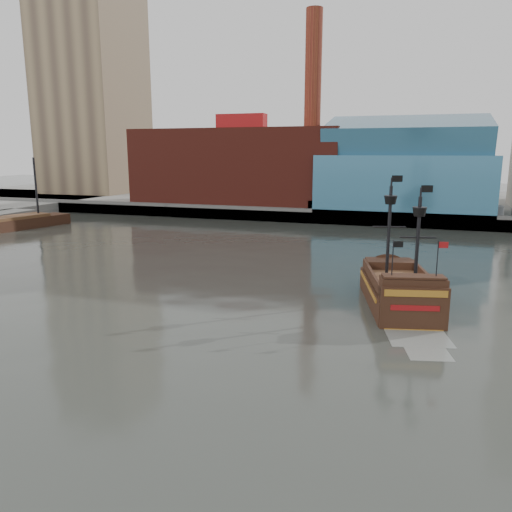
% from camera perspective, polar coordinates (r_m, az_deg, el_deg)
% --- Properties ---
extents(ground, '(400.00, 400.00, 0.00)m').
position_cam_1_polar(ground, '(31.24, -9.66, -12.15)').
color(ground, '#2A2D27').
rests_on(ground, ground).
extents(promenade_far, '(220.00, 60.00, 2.00)m').
position_cam_1_polar(promenade_far, '(118.39, 11.92, 5.96)').
color(promenade_far, slate).
rests_on(promenade_far, ground).
extents(seawall, '(220.00, 1.00, 2.60)m').
position_cam_1_polar(seawall, '(89.31, 9.62, 4.40)').
color(seawall, '#4C4C49').
rests_on(seawall, ground).
extents(skyline, '(149.00, 45.00, 62.00)m').
position_cam_1_polar(skyline, '(110.55, 14.78, 17.67)').
color(skyline, '#7D694B').
rests_on(skyline, promenade_far).
extents(pirate_ship, '(8.03, 15.97, 11.48)m').
position_cam_1_polar(pirate_ship, '(43.21, 16.01, -4.16)').
color(pirate_ship, black).
rests_on(pirate_ship, ground).
extents(docked_vessel, '(8.36, 19.93, 13.22)m').
position_cam_1_polar(docked_vessel, '(91.64, -26.01, 3.26)').
color(docked_vessel, black).
rests_on(docked_vessel, ground).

